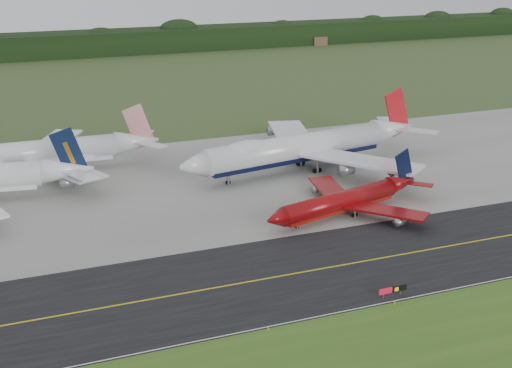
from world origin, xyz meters
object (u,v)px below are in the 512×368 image
object	(u,v)px
jet_red_737	(347,200)
jet_star_tail	(41,153)
taxiway_sign	(393,290)
jet_ba_747	(304,147)

from	to	relation	value
jet_red_737	jet_star_tail	size ratio (longest dim) A/B	0.69
jet_red_737	jet_star_tail	distance (m)	80.28
jet_star_tail	taxiway_sign	world-z (taller)	jet_star_tail
jet_ba_747	taxiway_sign	xyz separation A→B (m)	(-16.16, -69.14, -5.06)
jet_ba_747	jet_star_tail	xyz separation A→B (m)	(-63.75, 22.20, -0.88)
jet_red_737	taxiway_sign	distance (m)	38.74
jet_ba_747	jet_red_737	bearing A→B (deg)	-98.38
jet_star_tail	taxiway_sign	distance (m)	103.08
jet_red_737	jet_ba_747	bearing A→B (deg)	81.62
jet_red_737	jet_star_tail	bearing A→B (deg)	137.34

